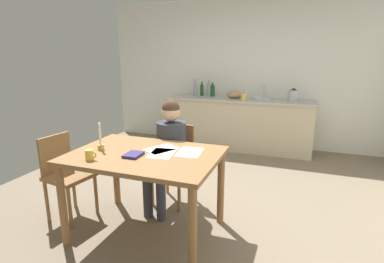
{
  "coord_description": "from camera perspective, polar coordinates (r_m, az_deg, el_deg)",
  "views": [
    {
      "loc": [
        1.01,
        -3.03,
        1.69
      ],
      "look_at": [
        -0.09,
        -0.01,
        0.85
      ],
      "focal_mm": 28.65,
      "sensor_mm": 36.0,
      "label": 1
    }
  ],
  "objects": [
    {
      "name": "wine_glass_by_kettle",
      "position": [
        5.56,
        9.0,
        7.44
      ],
      "size": [
        0.07,
        0.07,
        0.15
      ],
      "color": "silver",
      "rests_on": "kitchen_counter"
    },
    {
      "name": "sink_unit",
      "position": [
        5.37,
        13.02,
        6.06
      ],
      "size": [
        0.36,
        0.36,
        0.24
      ],
      "color": "#B2B7BC",
      "rests_on": "kitchen_counter"
    },
    {
      "name": "kitchen_counter",
      "position": [
        5.51,
        8.95,
        1.47
      ],
      "size": [
        2.49,
        0.64,
        0.9
      ],
      "color": "beige",
      "rests_on": "ground"
    },
    {
      "name": "person_seated",
      "position": [
        3.33,
        -4.4,
        -3.06
      ],
      "size": [
        0.35,
        0.61,
        1.19
      ],
      "color": "#333842",
      "rests_on": "ground"
    },
    {
      "name": "candlestick",
      "position": [
        2.97,
        -16.66,
        -1.97
      ],
      "size": [
        0.06,
        0.06,
        0.26
      ],
      "color": "gold",
      "rests_on": "dining_table"
    },
    {
      "name": "paper_bill",
      "position": [
        2.78,
        -5.62,
        -4.07
      ],
      "size": [
        0.25,
        0.32,
        0.0
      ],
      "primitive_type": "cube",
      "rotation": [
        0.0,
        0.0,
        0.14
      ],
      "color": "white",
      "rests_on": "dining_table"
    },
    {
      "name": "chair_at_table",
      "position": [
        3.51,
        -3.18,
        -5.16
      ],
      "size": [
        0.43,
        0.43,
        0.89
      ],
      "color": "olive",
      "rests_on": "ground"
    },
    {
      "name": "bottle_vinegar",
      "position": [
        5.69,
        1.85,
        7.77
      ],
      "size": [
        0.06,
        0.06,
        0.26
      ],
      "color": "#194C23",
      "rests_on": "kitchen_counter"
    },
    {
      "name": "teacup_on_counter",
      "position": [
        5.26,
        9.63,
        6.38
      ],
      "size": [
        0.12,
        0.08,
        0.1
      ],
      "color": "#F2CC4C",
      "rests_on": "kitchen_counter"
    },
    {
      "name": "wine_glass_back_left",
      "position": [
        5.59,
        7.63,
        7.52
      ],
      "size": [
        0.07,
        0.07,
        0.15
      ],
      "color": "silver",
      "rests_on": "kitchen_counter"
    },
    {
      "name": "wall_back",
      "position": [
        5.73,
        10.01,
        10.53
      ],
      "size": [
        5.2,
        0.12,
        2.6
      ],
      "primitive_type": "cube",
      "color": "silver",
      "rests_on": "ground"
    },
    {
      "name": "ground_plane",
      "position": [
        3.62,
        1.47,
        -13.52
      ],
      "size": [
        5.2,
        5.2,
        0.04
      ],
      "primitive_type": "cube",
      "color": "#7A6B56"
    },
    {
      "name": "mixing_bowl",
      "position": [
        5.47,
        7.97,
        6.87
      ],
      "size": [
        0.28,
        0.28,
        0.12
      ],
      "primitive_type": "ellipsoid",
      "color": "tan",
      "rests_on": "kitchen_counter"
    },
    {
      "name": "chair_side_empty",
      "position": [
        3.43,
        -22.52,
        -7.08
      ],
      "size": [
        0.46,
        0.46,
        0.87
      ],
      "color": "olive",
      "rests_on": "ground"
    },
    {
      "name": "coffee_mug",
      "position": [
        2.74,
        -18.51,
        -4.13
      ],
      "size": [
        0.11,
        0.07,
        0.09
      ],
      "color": "#F2CC4C",
      "rests_on": "dining_table"
    },
    {
      "name": "wine_glass_near_sink",
      "position": [
        5.55,
        9.98,
        7.37
      ],
      "size": [
        0.07,
        0.07,
        0.15
      ],
      "color": "silver",
      "rests_on": "kitchen_counter"
    },
    {
      "name": "paper_envelope",
      "position": [
        2.8,
        -0.43,
        -3.86
      ],
      "size": [
        0.24,
        0.31,
        0.0
      ],
      "primitive_type": "cube",
      "rotation": [
        0.0,
        0.0,
        0.1
      ],
      "color": "white",
      "rests_on": "dining_table"
    },
    {
      "name": "book_magazine",
      "position": [
        2.74,
        -10.86,
        -4.28
      ],
      "size": [
        0.14,
        0.18,
        0.02
      ],
      "primitive_type": "cube",
      "rotation": [
        0.0,
        0.0,
        0.03
      ],
      "color": "navy",
      "rests_on": "dining_table"
    },
    {
      "name": "paper_letter",
      "position": [
        2.91,
        -5.67,
        -3.24
      ],
      "size": [
        0.33,
        0.36,
        0.0
      ],
      "primitive_type": "cube",
      "rotation": [
        0.0,
        0.0,
        -0.5
      ],
      "color": "white",
      "rests_on": "dining_table"
    },
    {
      "name": "bottle_wine_red",
      "position": [
        5.63,
        3.21,
        7.8
      ],
      "size": [
        0.07,
        0.07,
        0.28
      ],
      "color": "#8C999E",
      "rests_on": "kitchen_counter"
    },
    {
      "name": "stovetop_kettle",
      "position": [
        5.32,
        18.32,
        6.44
      ],
      "size": [
        0.18,
        0.18,
        0.22
      ],
      "color": "#B7BABF",
      "rests_on": "kitchen_counter"
    },
    {
      "name": "dining_table",
      "position": [
        2.84,
        -8.71,
        -6.17
      ],
      "size": [
        1.34,
        0.95,
        0.8
      ],
      "color": "olive",
      "rests_on": "ground"
    },
    {
      "name": "bottle_sauce",
      "position": [
        5.62,
        3.86,
        7.62
      ],
      "size": [
        0.08,
        0.08,
        0.25
      ],
      "color": "#194C23",
      "rests_on": "kitchen_counter"
    },
    {
      "name": "bottle_oil",
      "position": [
        5.65,
        0.62,
        7.94
      ],
      "size": [
        0.07,
        0.07,
        0.31
      ],
      "color": "#8C999E",
      "rests_on": "kitchen_counter"
    }
  ]
}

